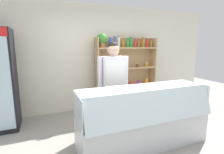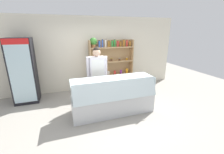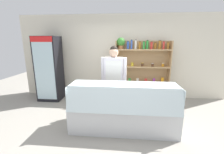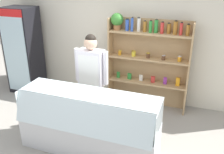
% 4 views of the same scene
% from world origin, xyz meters
% --- Properties ---
extents(ground_plane, '(12.00, 12.00, 0.00)m').
position_xyz_m(ground_plane, '(0.00, 0.00, 0.00)').
color(ground_plane, gray).
extents(back_wall, '(6.80, 0.10, 2.70)m').
position_xyz_m(back_wall, '(0.00, 1.99, 1.35)').
color(back_wall, silver).
rests_on(back_wall, ground).
extents(drinks_fridge, '(0.70, 0.61, 2.01)m').
position_xyz_m(drinks_fridge, '(-2.27, 1.46, 1.00)').
color(drinks_fridge, black).
rests_on(drinks_fridge, ground).
extents(shelving_unit, '(1.67, 0.29, 1.97)m').
position_xyz_m(shelving_unit, '(0.59, 1.69, 1.13)').
color(shelving_unit, tan).
rests_on(shelving_unit, ground).
extents(deli_display_case, '(2.22, 0.73, 1.01)m').
position_xyz_m(deli_display_case, '(0.11, -0.09, 0.31)').
color(deli_display_case, silver).
rests_on(deli_display_case, ground).
extents(shop_clerk, '(0.63, 0.25, 1.75)m').
position_xyz_m(shop_clerk, '(-0.15, 0.62, 1.05)').
color(shop_clerk, '#2D2D38').
rests_on(shop_clerk, ground).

